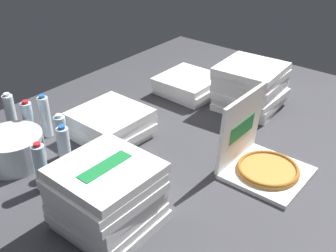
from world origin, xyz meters
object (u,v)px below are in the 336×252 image
Objects in this scene: water_bottle_2 at (11,114)px; water_bottle_0 at (65,149)px; water_bottle_4 at (62,137)px; ice_bucket at (13,149)px; water_bottle_3 at (45,116)px; pizza_stack_right_near at (251,86)px; water_bottle_6 at (29,122)px; open_pizza_box at (260,159)px; water_bottle_5 at (41,167)px; pizza_stack_left_far at (111,124)px; pizza_stack_right_mid at (190,85)px; pizza_stack_center_far at (107,196)px.

water_bottle_0 is at bearing -94.07° from water_bottle_2.
water_bottle_0 and water_bottle_4 have the same top height.
water_bottle_0 is at bearing -63.90° from ice_bucket.
water_bottle_3 is 0.26m from water_bottle_4.
water_bottle_2 is 1.00× the size of water_bottle_4.
water_bottle_6 is (-1.11, 0.73, -0.02)m from pizza_stack_right_near.
water_bottle_2 is at bearing 93.64° from water_bottle_4.
water_bottle_5 is (-0.75, 0.72, 0.05)m from open_pizza_box.
ice_bucket is at bearing -122.26° from water_bottle_2.
water_bottle_2 is (-0.55, 1.27, 0.05)m from open_pizza_box.
water_bottle_4 is at bearing -86.36° from water_bottle_2.
water_bottle_2 is (0.04, 0.51, 0.00)m from water_bottle_0.
open_pizza_box reaches higher than water_bottle_0.
water_bottle_4 is (-0.30, 0.05, 0.04)m from pizza_stack_left_far.
water_bottle_4 is at bearing -108.24° from water_bottle_3.
water_bottle_2 is at bearing 113.41° from open_pizza_box.
water_bottle_5 is at bearing -149.17° from water_bottle_4.
water_bottle_6 is at bearing 146.76° from pizza_stack_right_near.
open_pizza_box is 0.94m from pizza_stack_right_mid.
pizza_stack_left_far is 0.30m from water_bottle_4.
water_bottle_6 is at bearing 30.38° from ice_bucket.
ice_bucket is at bearing -161.82° from water_bottle_3.
water_bottle_0 is at bearing -112.60° from water_bottle_3.
pizza_stack_left_far is at bearing -54.06° from water_bottle_3.
water_bottle_4 is (0.19, -0.16, 0.04)m from ice_bucket.
pizza_stack_right_near is at bearing -33.24° from water_bottle_6.
open_pizza_box is 0.95× the size of pizza_stack_left_far.
pizza_stack_center_far reaches higher than water_bottle_6.
pizza_stack_right_near reaches higher than water_bottle_4.
pizza_stack_left_far is at bearing -23.21° from ice_bucket.
ice_bucket is 1.23× the size of water_bottle_6.
pizza_stack_right_near reaches higher than pizza_stack_right_mid.
water_bottle_2 and water_bottle_4 have the same top height.
water_bottle_6 is at bearing -86.32° from water_bottle_2.
water_bottle_3 is at bearing 67.40° from water_bottle_0.
pizza_stack_right_mid is 1.23m from ice_bucket.
water_bottle_4 is at bearing 156.71° from pizza_stack_right_near.
water_bottle_3 is (0.28, 0.78, -0.02)m from pizza_stack_center_far.
water_bottle_6 is (-0.10, 0.01, 0.00)m from water_bottle_3.
pizza_stack_left_far is at bearing 44.54° from pizza_stack_center_far.
open_pizza_box is 1.25× the size of ice_bucket.
pizza_stack_right_mid is 1.57× the size of water_bottle_6.
water_bottle_6 is at bearing 82.58° from water_bottle_0.
pizza_stack_right_near is 1.66× the size of water_bottle_2.
pizza_stack_center_far is 1.55× the size of water_bottle_6.
ice_bucket is at bearing 140.34° from water_bottle_4.
water_bottle_0 reaches higher than pizza_stack_right_mid.
pizza_stack_left_far is 0.53m from ice_bucket.
water_bottle_2 reaches higher than pizza_stack_left_far.
water_bottle_2 is at bearing 93.68° from water_bottle_6.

